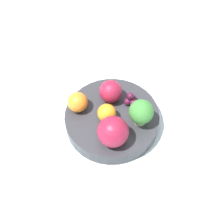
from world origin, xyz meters
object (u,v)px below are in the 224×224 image
at_px(bowl, 112,119).
at_px(apple_red, 113,132).
at_px(orange_front, 78,102).
at_px(napkin, 179,74).
at_px(broccoli, 141,112).
at_px(orange_back, 106,112).
at_px(apple_green, 111,91).
at_px(grape_cluster, 131,100).

height_order(bowl, apple_red, apple_red).
height_order(orange_front, napkin, orange_front).
bearing_deg(broccoli, orange_back, -50.59).
bearing_deg(broccoli, apple_green, -86.15).
distance_m(apple_green, orange_back, 0.05).
height_order(apple_green, orange_front, apple_green).
distance_m(orange_front, grape_cluster, 0.11).
bearing_deg(orange_back, apple_red, 64.67).
height_order(broccoli, napkin, broccoli).
xyz_separation_m(bowl, napkin, (-0.22, -0.00, -0.01)).
relative_size(orange_front, grape_cluster, 1.39).
bearing_deg(apple_red, orange_back, -115.33).
relative_size(apple_green, napkin, 0.29).
distance_m(bowl, broccoli, 0.08).
bearing_deg(apple_green, napkin, 169.97).
height_order(bowl, grape_cluster, grape_cluster).
distance_m(bowl, napkin, 0.22).
xyz_separation_m(orange_front, orange_back, (-0.03, 0.06, -0.00)).
bearing_deg(apple_red, bowl, -129.06).
height_order(orange_front, orange_back, orange_front).
height_order(broccoli, orange_back, broccoli).
bearing_deg(apple_green, bowl, 52.91).
relative_size(apple_green, orange_back, 1.28).
height_order(bowl, apple_green, apple_green).
xyz_separation_m(apple_red, napkin, (-0.26, -0.05, -0.06)).
height_order(apple_green, napkin, apple_green).
xyz_separation_m(broccoli, napkin, (-0.19, -0.05, -0.07)).
bearing_deg(napkin, apple_green, -10.03).
distance_m(bowl, apple_green, 0.06).
relative_size(orange_front, napkin, 0.25).
bearing_deg(bowl, apple_red, 50.94).
height_order(bowl, napkin, bowl).
bearing_deg(napkin, apple_red, 10.44).
distance_m(broccoli, napkin, 0.20).
bearing_deg(napkin, broccoli, 15.52).
relative_size(apple_red, grape_cluster, 2.01).
bearing_deg(orange_front, napkin, 167.17).
relative_size(broccoli, orange_back, 1.61).
bearing_deg(apple_red, orange_front, -87.36).
bearing_deg(napkin, grape_cluster, 1.27).
bearing_deg(apple_red, apple_green, -128.24).
bearing_deg(grape_cluster, orange_back, -6.59).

